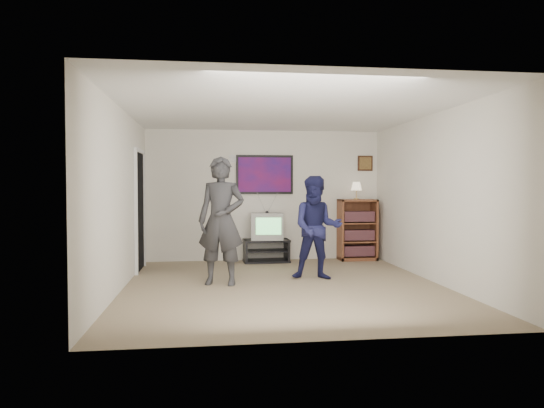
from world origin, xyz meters
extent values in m
cube|color=brown|center=(0.00, 0.00, 0.00)|extent=(4.50, 5.00, 0.01)
cube|color=white|center=(0.00, 0.00, 2.50)|extent=(4.50, 5.00, 0.01)
cube|color=silver|center=(0.00, 2.50, 1.25)|extent=(4.50, 0.01, 2.50)
cube|color=silver|center=(-2.25, 0.00, 1.25)|extent=(0.01, 5.00, 2.50)
cube|color=silver|center=(2.25, 0.00, 1.25)|extent=(0.01, 5.00, 2.50)
cube|color=black|center=(0.00, 2.23, 0.41)|extent=(0.87, 0.51, 0.04)
cube|color=black|center=(0.00, 2.23, 0.02)|extent=(0.87, 0.51, 0.04)
cube|color=black|center=(-0.40, 2.23, 0.21)|extent=(0.06, 0.46, 0.43)
cube|color=black|center=(0.40, 2.23, 0.21)|extent=(0.06, 0.46, 0.43)
imported|color=#2B2B2E|center=(-0.89, 0.22, 0.93)|extent=(0.77, 0.61, 1.85)
imported|color=#171840|center=(0.57, 0.44, 0.79)|extent=(0.87, 0.74, 1.58)
cube|color=white|center=(-0.91, 0.45, 1.13)|extent=(0.06, 0.13, 0.04)
cube|color=white|center=(0.55, 0.65, 1.04)|extent=(0.07, 0.12, 0.03)
cube|color=black|center=(0.00, 2.48, 1.65)|extent=(1.10, 0.03, 0.75)
cube|color=white|center=(-0.55, 2.48, 1.95)|extent=(0.28, 0.02, 0.14)
cube|color=black|center=(2.00, 2.48, 1.88)|extent=(0.30, 0.03, 0.30)
cube|color=black|center=(-2.23, 1.60, 1.00)|extent=(0.03, 0.85, 2.00)
camera|label=1|loc=(-1.04, -6.79, 1.41)|focal=32.00mm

